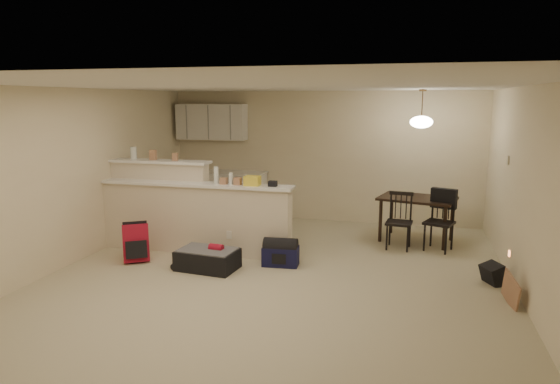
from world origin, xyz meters
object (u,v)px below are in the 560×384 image
(pendant_lamp, at_px, (421,121))
(black_daypack, at_px, (493,274))
(red_backpack, at_px, (136,243))
(dining_table, at_px, (417,203))
(dining_chair_near, at_px, (399,221))
(navy_duffel, at_px, (281,256))
(dining_chair_far, at_px, (439,221))
(suitcase, at_px, (208,260))

(pendant_lamp, relative_size, black_daypack, 2.14)
(black_daypack, bearing_deg, red_backpack, 68.04)
(dining_table, distance_m, dining_chair_near, 0.63)
(red_backpack, relative_size, black_daypack, 1.89)
(dining_table, distance_m, navy_duffel, 2.64)
(dining_chair_near, xyz_separation_m, red_backpack, (-3.70, -1.62, -0.17))
(dining_chair_far, bearing_deg, dining_chair_near, -153.43)
(dining_table, xyz_separation_m, navy_duffel, (-1.87, -1.80, -0.52))
(red_backpack, distance_m, black_daypack, 4.94)
(dining_chair_far, height_order, red_backpack, dining_chair_far)
(red_backpack, height_order, black_daypack, red_backpack)
(dining_chair_near, distance_m, dining_chair_far, 0.61)
(pendant_lamp, relative_size, navy_duffel, 1.23)
(dining_table, height_order, dining_chair_far, dining_chair_far)
(dining_chair_near, height_order, dining_chair_far, dining_chair_far)
(dining_table, relative_size, navy_duffel, 2.67)
(dining_chair_near, xyz_separation_m, navy_duffel, (-1.60, -1.27, -0.31))
(suitcase, relative_size, black_daypack, 2.80)
(navy_duffel, height_order, black_daypack, navy_duffel)
(dining_chair_far, relative_size, navy_duffel, 1.87)
(dining_table, relative_size, pendant_lamp, 2.18)
(dining_table, height_order, dining_chair_near, dining_chair_near)
(suitcase, height_order, red_backpack, red_backpack)
(suitcase, relative_size, navy_duffel, 1.60)
(dining_table, bearing_deg, black_daypack, -48.02)
(navy_duffel, bearing_deg, dining_chair_far, 26.64)
(dining_chair_far, distance_m, navy_duffel, 2.60)
(pendant_lamp, height_order, red_backpack, pendant_lamp)
(dining_table, distance_m, pendant_lamp, 1.33)
(dining_chair_near, relative_size, dining_chair_far, 0.95)
(pendant_lamp, xyz_separation_m, dining_chair_near, (-0.27, -0.53, -1.54))
(dining_chair_far, bearing_deg, red_backpack, -138.37)
(dining_table, xyz_separation_m, dining_chair_near, (-0.27, -0.53, -0.21))
(red_backpack, bearing_deg, dining_chair_near, -8.93)
(pendant_lamp, relative_size, red_backpack, 1.13)
(pendant_lamp, bearing_deg, dining_chair_near, -117.05)
(red_backpack, distance_m, navy_duffel, 2.13)
(dining_chair_near, relative_size, red_backpack, 1.63)
(suitcase, height_order, black_daypack, suitcase)
(red_backpack, bearing_deg, black_daypack, -28.51)
(dining_chair_far, distance_m, black_daypack, 1.51)
(pendant_lamp, bearing_deg, navy_duffel, -136.11)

